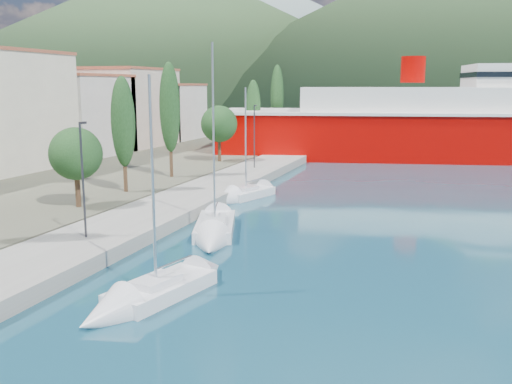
% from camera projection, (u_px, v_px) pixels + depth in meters
% --- Properties ---
extents(ground, '(1400.00, 1400.00, 0.00)m').
position_uv_depth(ground, '(408.00, 125.00, 127.50)').
color(ground, navy).
extents(quay, '(5.00, 88.00, 0.80)m').
position_uv_depth(quay, '(194.00, 198.00, 42.78)').
color(quay, gray).
rests_on(quay, ground).
extents(town_buildings, '(9.20, 69.20, 11.30)m').
position_uv_depth(town_buildings, '(36.00, 116.00, 59.26)').
color(town_buildings, beige).
rests_on(town_buildings, land_strip).
extents(tree_row, '(3.89, 66.51, 10.87)m').
position_uv_depth(tree_row, '(169.00, 120.00, 49.66)').
color(tree_row, '#47301E').
rests_on(tree_row, land_strip).
extents(lamp_posts, '(0.15, 48.25, 6.06)m').
position_uv_depth(lamp_posts, '(109.00, 169.00, 31.82)').
color(lamp_posts, '#2D2D33').
rests_on(lamp_posts, quay).
extents(sailboat_near, '(3.61, 7.19, 9.92)m').
position_uv_depth(sailboat_near, '(133.00, 302.00, 22.45)').
color(sailboat_near, silver).
rests_on(sailboat_near, ground).
extents(sailboat_mid, '(4.76, 8.56, 11.95)m').
position_uv_depth(sailboat_mid, '(213.00, 235.00, 32.42)').
color(sailboat_mid, silver).
rests_on(sailboat_mid, ground).
extents(sailboat_far, '(3.89, 6.68, 9.36)m').
position_uv_depth(sailboat_far, '(236.00, 197.00, 43.82)').
color(sailboat_far, silver).
rests_on(sailboat_far, ground).
extents(ferry, '(65.82, 26.45, 12.79)m').
position_uv_depth(ferry, '(488.00, 126.00, 68.56)').
color(ferry, '#A00300').
rests_on(ferry, ground).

